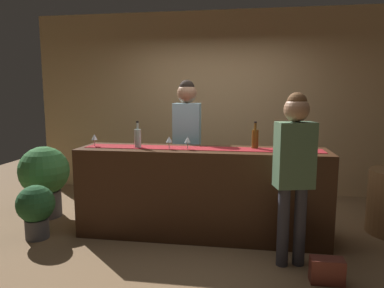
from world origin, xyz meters
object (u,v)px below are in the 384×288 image
object	(u,v)px
wine_glass_mid_counter	(94,137)
handbag	(327,271)
potted_plant_small	(36,208)
wine_bottle_clear	(138,138)
customer_sipping	(294,162)
wine_glass_near_customer	(169,140)
wine_bottle_amber	(255,138)
bartender	(187,133)
wine_glass_far_end	(188,140)
potted_plant_tall	(44,176)

from	to	relation	value
wine_glass_mid_counter	handbag	size ratio (longest dim) A/B	0.51
potted_plant_small	handbag	xyz separation A→B (m)	(3.00, -0.48, -0.24)
wine_bottle_clear	handbag	distance (m)	2.30
handbag	customer_sipping	bearing A→B (deg)	133.72
wine_glass_near_customer	customer_sipping	world-z (taller)	customer_sipping
wine_bottle_amber	bartender	size ratio (longest dim) A/B	0.17
wine_glass_far_end	customer_sipping	distance (m)	1.17
wine_glass_mid_counter	wine_glass_far_end	xyz separation A→B (m)	(1.09, -0.05, 0.00)
bartender	potted_plant_tall	distance (m)	1.95
wine_glass_near_customer	wine_glass_far_end	distance (m)	0.20
wine_glass_mid_counter	wine_bottle_amber	bearing A→B (deg)	4.17
wine_bottle_clear	potted_plant_small	xyz separation A→B (m)	(-1.09, -0.32, -0.77)
customer_sipping	potted_plant_tall	bearing A→B (deg)	150.64
potted_plant_small	wine_bottle_clear	bearing A→B (deg)	16.19
wine_bottle_amber	wine_bottle_clear	xyz separation A→B (m)	(-1.30, -0.15, 0.00)
wine_bottle_clear	potted_plant_small	distance (m)	1.37
wine_bottle_clear	wine_glass_mid_counter	size ratio (longest dim) A/B	2.10
customer_sipping	wine_glass_mid_counter	bearing A→B (deg)	152.81
handbag	bartender	bearing A→B (deg)	135.51
wine_glass_near_customer	wine_glass_mid_counter	bearing A→B (deg)	175.53
customer_sipping	potted_plant_small	bearing A→B (deg)	162.42
wine_bottle_amber	handbag	size ratio (longest dim) A/B	1.08
bartender	potted_plant_tall	xyz separation A→B (m)	(-1.84, -0.28, -0.57)
wine_glass_mid_counter	customer_sipping	size ratio (longest dim) A/B	0.09
wine_glass_near_customer	potted_plant_tall	world-z (taller)	wine_glass_near_customer
wine_bottle_clear	customer_sipping	size ratio (longest dim) A/B	0.19
wine_bottle_amber	bartender	bearing A→B (deg)	150.23
bartender	handbag	distance (m)	2.27
potted_plant_tall	wine_glass_mid_counter	bearing A→B (deg)	-21.13
wine_bottle_clear	wine_glass_far_end	world-z (taller)	wine_bottle_clear
potted_plant_small	handbag	bearing A→B (deg)	-9.10
wine_bottle_clear	wine_glass_mid_counter	xyz separation A→B (m)	(-0.52, 0.01, -0.01)
wine_glass_mid_counter	customer_sipping	bearing A→B (deg)	-13.78
bartender	handbag	size ratio (longest dim) A/B	6.36
bartender	wine_bottle_clear	bearing A→B (deg)	54.84
potted_plant_tall	wine_bottle_clear	bearing A→B (deg)	-14.10
wine_bottle_clear	wine_glass_mid_counter	distance (m)	0.52
wine_bottle_amber	wine_glass_mid_counter	distance (m)	1.83
bartender	potted_plant_small	xyz separation A→B (m)	(-1.55, -0.95, -0.76)
wine_bottle_amber	potted_plant_tall	distance (m)	2.76
wine_bottle_amber	wine_glass_mid_counter	world-z (taller)	wine_bottle_amber
wine_glass_near_customer	potted_plant_tall	xyz separation A→B (m)	(-1.76, 0.41, -0.57)
wine_glass_near_customer	wine_glass_mid_counter	distance (m)	0.90
wine_bottle_clear	wine_glass_near_customer	size ratio (longest dim) A/B	2.10
wine_bottle_clear	bartender	bearing A→B (deg)	54.20
wine_bottle_amber	wine_bottle_clear	distance (m)	1.31
potted_plant_tall	potted_plant_small	bearing A→B (deg)	-66.12
wine_glass_near_customer	handbag	bearing A→B (deg)	-25.78
wine_glass_far_end	customer_sipping	xyz separation A→B (m)	(1.07, -0.48, -0.12)
wine_glass_far_end	wine_bottle_clear	bearing A→B (deg)	176.22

